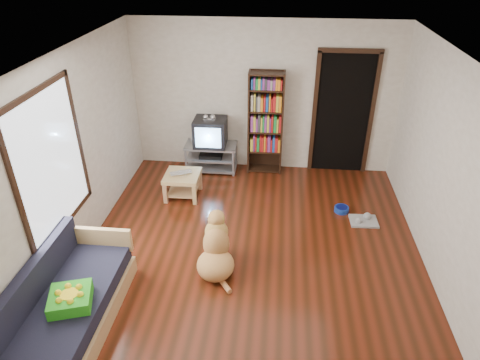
# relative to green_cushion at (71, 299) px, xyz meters

# --- Properties ---
(ground) EXTENTS (5.00, 5.00, 0.00)m
(ground) POSITION_rel_green_cushion_xyz_m (1.75, 1.52, -0.49)
(ground) COLOR #551D0E
(ground) RESTS_ON ground
(ceiling) EXTENTS (5.00, 5.00, 0.00)m
(ceiling) POSITION_rel_green_cushion_xyz_m (1.75, 1.52, 2.11)
(ceiling) COLOR white
(ceiling) RESTS_ON ground
(wall_back) EXTENTS (4.50, 0.00, 4.50)m
(wall_back) POSITION_rel_green_cushion_xyz_m (1.75, 4.02, 0.81)
(wall_back) COLOR silver
(wall_back) RESTS_ON ground
(wall_front) EXTENTS (4.50, 0.00, 4.50)m
(wall_front) POSITION_rel_green_cushion_xyz_m (1.75, -0.98, 0.81)
(wall_front) COLOR silver
(wall_front) RESTS_ON ground
(wall_left) EXTENTS (0.00, 5.00, 5.00)m
(wall_left) POSITION_rel_green_cushion_xyz_m (-0.50, 1.52, 0.81)
(wall_left) COLOR silver
(wall_left) RESTS_ON ground
(wall_right) EXTENTS (0.00, 5.00, 5.00)m
(wall_right) POSITION_rel_green_cushion_xyz_m (4.00, 1.52, 0.81)
(wall_right) COLOR silver
(wall_right) RESTS_ON ground
(green_cushion) EXTENTS (0.51, 0.51, 0.14)m
(green_cushion) POSITION_rel_green_cushion_xyz_m (0.00, 0.00, 0.00)
(green_cushion) COLOR green
(green_cushion) RESTS_ON sofa
(laptop) EXTENTS (0.41, 0.35, 0.03)m
(laptop) POSITION_rel_green_cushion_xyz_m (0.53, 2.81, -0.07)
(laptop) COLOR white
(laptop) RESTS_ON coffee_table
(dog_bowl) EXTENTS (0.22, 0.22, 0.08)m
(dog_bowl) POSITION_rel_green_cushion_xyz_m (3.06, 2.62, -0.45)
(dog_bowl) COLOR navy
(dog_bowl) RESTS_ON ground
(grey_rag) EXTENTS (0.41, 0.33, 0.03)m
(grey_rag) POSITION_rel_green_cushion_xyz_m (3.36, 2.37, -0.47)
(grey_rag) COLOR #959595
(grey_rag) RESTS_ON ground
(window) EXTENTS (0.03, 1.46, 1.70)m
(window) POSITION_rel_green_cushion_xyz_m (-0.48, 1.02, 1.01)
(window) COLOR white
(window) RESTS_ON wall_left
(doorway) EXTENTS (1.03, 0.05, 2.19)m
(doorway) POSITION_rel_green_cushion_xyz_m (3.10, 4.00, 0.63)
(doorway) COLOR black
(doorway) RESTS_ON wall_back
(tv_stand) EXTENTS (0.90, 0.45, 0.50)m
(tv_stand) POSITION_rel_green_cushion_xyz_m (0.85, 3.77, -0.22)
(tv_stand) COLOR #99999E
(tv_stand) RESTS_ON ground
(crt_tv) EXTENTS (0.55, 0.52, 0.58)m
(crt_tv) POSITION_rel_green_cushion_xyz_m (0.85, 3.79, 0.26)
(crt_tv) COLOR black
(crt_tv) RESTS_ON tv_stand
(bookshelf) EXTENTS (0.60, 0.30, 1.80)m
(bookshelf) POSITION_rel_green_cushion_xyz_m (1.80, 3.86, 0.51)
(bookshelf) COLOR black
(bookshelf) RESTS_ON ground
(sofa) EXTENTS (0.80, 1.80, 0.80)m
(sofa) POSITION_rel_green_cushion_xyz_m (-0.12, 0.14, -0.23)
(sofa) COLOR tan
(sofa) RESTS_ON ground
(coffee_table) EXTENTS (0.55, 0.55, 0.40)m
(coffee_table) POSITION_rel_green_cushion_xyz_m (0.53, 2.84, -0.21)
(coffee_table) COLOR tan
(coffee_table) RESTS_ON ground
(dog) EXTENTS (0.51, 0.90, 0.75)m
(dog) POSITION_rel_green_cushion_xyz_m (1.32, 1.18, -0.21)
(dog) COLOR tan
(dog) RESTS_ON ground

